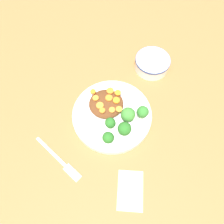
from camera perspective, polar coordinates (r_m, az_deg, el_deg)
ground_plane at (r=0.76m, az=-0.00°, el=-1.23°), size 4.00×4.00×0.00m
plate at (r=0.75m, az=-0.00°, el=-0.76°), size 0.27×0.27×0.03m
dip_bowl at (r=0.87m, az=10.45°, el=12.46°), size 0.13×0.13×0.05m
stew_mound at (r=0.75m, az=-1.53°, el=2.18°), size 0.11×0.12×0.03m
broccoli_floret_0 at (r=0.68m, az=3.28°, el=-4.42°), size 0.04×0.04×0.06m
broccoli_floret_1 at (r=0.70m, az=4.20°, el=-0.72°), size 0.05×0.05×0.06m
broccoli_floret_2 at (r=0.70m, az=-0.47°, el=-2.92°), size 0.03×0.03×0.05m
broccoli_floret_3 at (r=0.68m, az=-1.03°, el=-6.75°), size 0.04×0.04×0.05m
broccoli_floret_4 at (r=0.71m, az=8.02°, el=0.01°), size 0.04×0.04×0.06m
carrot_slice_0 at (r=0.71m, az=-2.54°, el=0.05°), size 0.02×0.02×0.01m
carrot_slice_1 at (r=0.75m, az=-4.97°, el=5.32°), size 0.02×0.02×0.01m
carrot_slice_2 at (r=0.74m, az=-0.81°, el=3.67°), size 0.02×0.02×0.01m
carrot_slice_3 at (r=0.72m, az=-0.21°, el=0.82°), size 0.02×0.02×0.00m
carrot_slice_4 at (r=0.74m, az=-4.29°, el=3.65°), size 0.02×0.02×0.01m
carrot_slice_5 at (r=0.75m, az=-0.85°, el=5.53°), size 0.02×0.02×0.01m
carrot_slice_6 at (r=0.72m, az=-3.17°, el=1.71°), size 0.02×0.02×0.01m
carrot_slice_7 at (r=0.73m, az=1.14°, el=3.05°), size 0.02×0.02×0.01m
carrot_slice_8 at (r=0.75m, az=1.54°, el=5.05°), size 0.02×0.02×0.01m
carrot_slice_9 at (r=0.72m, az=1.81°, el=0.99°), size 0.02×0.02×0.01m
fork at (r=0.72m, az=-13.05°, el=-12.59°), size 0.16×0.15×0.01m
napkin at (r=0.69m, az=4.80°, el=-19.73°), size 0.13×0.09×0.01m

